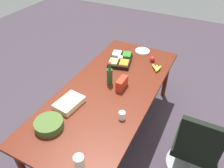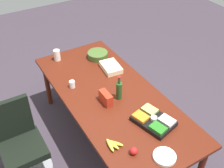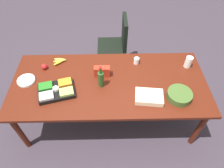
# 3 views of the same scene
# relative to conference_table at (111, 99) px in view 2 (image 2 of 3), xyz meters

# --- Properties ---
(ground_plane) EXTENTS (10.00, 10.00, 0.00)m
(ground_plane) POSITION_rel_conference_table_xyz_m (0.00, 0.00, -0.73)
(ground_plane) COLOR #392F39
(conference_table) EXTENTS (2.46, 1.08, 0.79)m
(conference_table) POSITION_rel_conference_table_xyz_m (0.00, 0.00, 0.00)
(conference_table) COLOR #4E190C
(conference_table) RESTS_ON ground
(office_chair) EXTENTS (0.56, 0.56, 1.00)m
(office_chair) POSITION_rel_conference_table_xyz_m (-0.11, -1.13, -0.34)
(office_chair) COLOR gray
(office_chair) RESTS_ON ground
(apple_red) EXTENTS (0.09, 0.09, 0.08)m
(apple_red) POSITION_rel_conference_table_xyz_m (0.86, -0.26, 0.11)
(apple_red) COLOR red
(apple_red) RESTS_ON conference_table
(veggie_tray) EXTENTS (0.48, 0.39, 0.09)m
(veggie_tray) POSITION_rel_conference_table_xyz_m (0.63, 0.15, 0.10)
(veggie_tray) COLOR black
(veggie_tray) RESTS_ON conference_table
(paper_cup) EXTENTS (0.08, 0.08, 0.09)m
(paper_cup) POSITION_rel_conference_table_xyz_m (-0.38, -0.34, 0.11)
(paper_cup) COLOR white
(paper_cup) RESTS_ON conference_table
(mayo_jar) EXTENTS (0.11, 0.11, 0.16)m
(mayo_jar) POSITION_rel_conference_table_xyz_m (-1.06, -0.26, 0.15)
(mayo_jar) COLOR white
(mayo_jar) RESTS_ON conference_table
(paper_plate_stack) EXTENTS (0.28, 0.28, 0.03)m
(paper_plate_stack) POSITION_rel_conference_table_xyz_m (1.05, -0.04, 0.08)
(paper_plate_stack) COLOR white
(paper_plate_stack) RESTS_ON conference_table
(sheet_cake) EXTENTS (0.34, 0.26, 0.07)m
(sheet_cake) POSITION_rel_conference_table_xyz_m (-0.46, 0.27, 0.10)
(sheet_cake) COLOR beige
(sheet_cake) RESTS_ON conference_table
(chip_bag_red) EXTENTS (0.20, 0.08, 0.14)m
(chip_bag_red) POSITION_rel_conference_table_xyz_m (0.09, -0.12, 0.14)
(chip_bag_red) COLOR #B52C19
(chip_bag_red) RESTS_ON conference_table
(banana_bunch) EXTENTS (0.18, 0.15, 0.04)m
(banana_bunch) POSITION_rel_conference_table_xyz_m (0.68, -0.38, 0.09)
(banana_bunch) COLOR gold
(banana_bunch) RESTS_ON conference_table
(salad_bowl) EXTENTS (0.37, 0.37, 0.09)m
(salad_bowl) POSITION_rel_conference_table_xyz_m (-0.82, 0.26, 0.11)
(salad_bowl) COLOR #405925
(salad_bowl) RESTS_ON conference_table
(wine_bottle) EXTENTS (0.08, 0.08, 0.31)m
(wine_bottle) POSITION_rel_conference_table_xyz_m (0.10, 0.05, 0.19)
(wine_bottle) COLOR #244C1F
(wine_bottle) RESTS_ON conference_table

